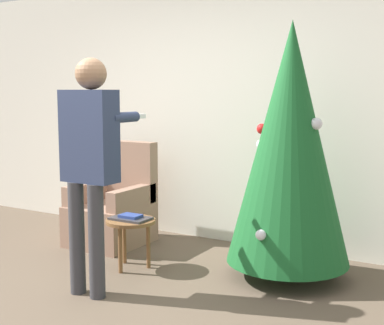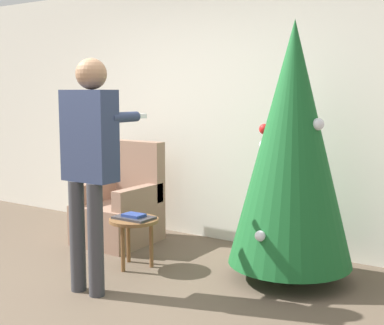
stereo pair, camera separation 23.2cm
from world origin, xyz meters
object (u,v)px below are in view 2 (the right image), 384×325
at_px(christmas_tree, 292,144).
at_px(person_standing, 90,152).
at_px(armchair, 121,209).
at_px(side_stool, 134,226).

xyz_separation_m(christmas_tree, person_standing, (-1.18, -1.11, -0.04)).
bearing_deg(armchair, side_stool, -41.31).
bearing_deg(christmas_tree, armchair, 177.31).
height_order(christmas_tree, person_standing, christmas_tree).
distance_m(armchair, side_stool, 0.86).
xyz_separation_m(christmas_tree, armchair, (-1.92, 0.09, -0.79)).
relative_size(christmas_tree, side_stool, 4.84).
bearing_deg(person_standing, armchair, 121.96).
bearing_deg(person_standing, christmas_tree, 43.29).
distance_m(christmas_tree, side_stool, 1.56).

